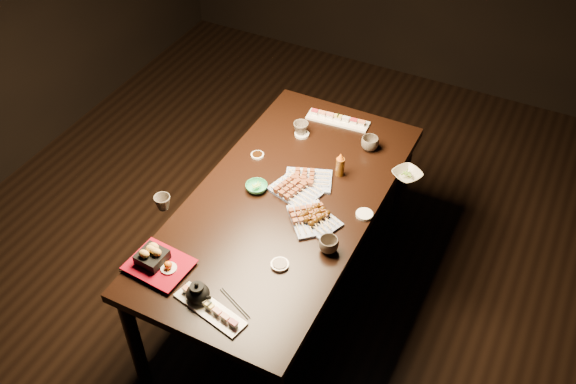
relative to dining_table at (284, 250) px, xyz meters
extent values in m
plane|color=black|center=(-0.21, 0.08, -0.38)|extent=(5.00, 5.00, 0.00)
cube|color=black|center=(0.00, 0.00, 0.00)|extent=(1.41, 1.99, 0.75)
imported|color=#329A60|center=(-0.16, 0.01, 0.39)|extent=(0.14, 0.14, 0.04)
imported|color=#C0B59D|center=(0.50, 0.45, 0.39)|extent=(0.20, 0.20, 0.04)
imported|color=brown|center=(-0.52, -0.32, 0.41)|extent=(0.11, 0.11, 0.08)
imported|color=brown|center=(0.34, -0.20, 0.41)|extent=(0.10, 0.10, 0.07)
imported|color=brown|center=(-0.16, 0.53, 0.42)|extent=(0.09, 0.09, 0.08)
imported|color=brown|center=(0.24, 0.59, 0.41)|extent=(0.12, 0.12, 0.08)
cylinder|color=#65360D|center=(0.17, 0.32, 0.45)|extent=(0.05, 0.05, 0.14)
cylinder|color=white|center=(-0.29, 0.25, 0.38)|extent=(0.10, 0.10, 0.01)
cylinder|color=white|center=(0.41, 0.09, 0.38)|extent=(0.12, 0.12, 0.02)
cylinder|color=white|center=(0.18, -0.39, 0.38)|extent=(0.10, 0.10, 0.02)
cylinder|color=white|center=(-0.15, 0.53, 0.38)|extent=(0.10, 0.10, 0.01)
camera|label=1|loc=(1.08, -2.09, 2.64)|focal=40.00mm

